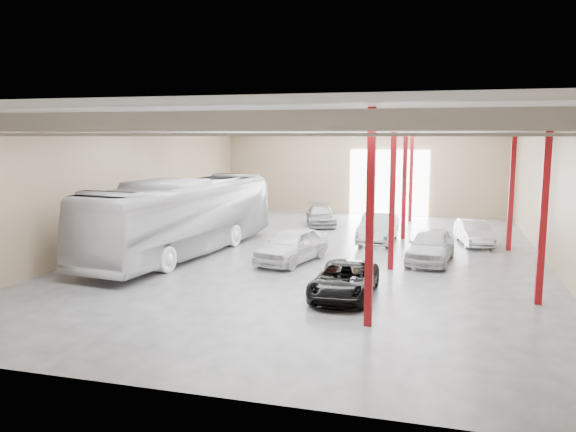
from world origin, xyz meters
The scene contains 8 objects.
depot_shell centered at (0.13, 0.48, 4.98)m, with size 22.12×32.12×7.06m.
coach_bus centered at (-6.85, -1.48, 1.97)m, with size 3.30×14.12×3.93m, color silver.
black_sedan centered at (2.50, -6.97, 0.66)m, with size 2.19×4.75×1.32m, color black.
car_row_a centered at (-0.96, -1.77, 0.83)m, with size 1.97×4.90×1.67m, color silver.
car_row_b centered at (2.50, 4.50, 0.84)m, with size 1.77×5.07×1.67m, color silver.
car_row_c centered at (-2.00, 9.70, 0.67)m, with size 1.88×4.62×1.34m, color slate.
car_right_near centered at (7.78, 5.20, 0.69)m, with size 1.46×4.18×1.38m, color silver.
car_right_far centered at (5.53, 0.00, 0.82)m, with size 1.93×4.80×1.64m, color silver.
Camera 1 is at (5.97, -27.60, 6.15)m, focal length 35.00 mm.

